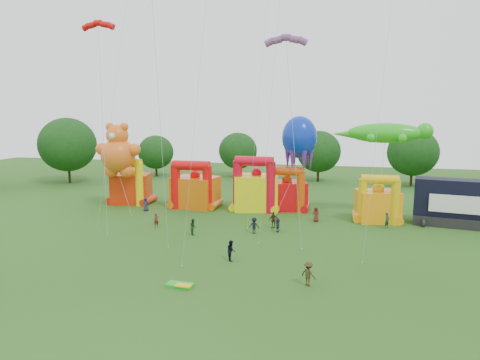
% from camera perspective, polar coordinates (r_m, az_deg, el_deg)
% --- Properties ---
extents(ground, '(160.00, 160.00, 0.00)m').
position_cam_1_polar(ground, '(31.81, -9.67, -15.24)').
color(ground, '#254A15').
rests_on(ground, ground).
extents(tree_ring, '(122.41, 124.50, 12.07)m').
position_cam_1_polar(tree_ring, '(30.80, -11.56, -3.80)').
color(tree_ring, '#352314').
rests_on(tree_ring, ground).
extents(bouncy_castle_0, '(5.99, 5.21, 6.64)m').
position_cam_1_polar(bouncy_castle_0, '(63.38, -14.39, -0.78)').
color(bouncy_castle_0, red).
rests_on(bouncy_castle_0, ground).
extents(bouncy_castle_1, '(6.38, 5.42, 6.64)m').
position_cam_1_polar(bouncy_castle_1, '(59.14, -6.07, -1.25)').
color(bouncy_castle_1, '#D45E0B').
rests_on(bouncy_castle_1, ground).
extents(bouncy_castle_2, '(6.32, 5.40, 7.40)m').
position_cam_1_polar(bouncy_castle_2, '(57.11, 2.13, -1.28)').
color(bouncy_castle_2, yellow).
rests_on(bouncy_castle_2, ground).
extents(bouncy_castle_3, '(5.88, 5.16, 6.02)m').
position_cam_1_polar(bouncy_castle_3, '(57.71, 6.24, -1.73)').
color(bouncy_castle_3, red).
rests_on(bouncy_castle_3, ground).
extents(bouncy_castle_4, '(5.43, 4.72, 5.83)m').
position_cam_1_polar(bouncy_castle_4, '(53.78, 17.89, -2.98)').
color(bouncy_castle_4, orange).
rests_on(bouncy_castle_4, ground).
extents(stage_trailer, '(9.04, 4.69, 5.45)m').
position_cam_1_polar(stage_trailer, '(55.17, 26.64, -2.78)').
color(stage_trailer, black).
rests_on(stage_trailer, ground).
extents(teddy_bear_kite, '(7.45, 7.06, 11.74)m').
position_cam_1_polar(teddy_bear_kite, '(59.66, -15.60, 1.46)').
color(teddy_bear_kite, orange).
rests_on(teddy_bear_kite, ground).
extents(gecko_kite, '(12.09, 5.99, 11.83)m').
position_cam_1_polar(gecko_kite, '(55.60, 18.63, 3.90)').
color(gecko_kite, green).
rests_on(gecko_kite, ground).
extents(octopus_kite, '(4.91, 5.67, 12.64)m').
position_cam_1_polar(octopus_kite, '(55.73, 7.41, 3.20)').
color(octopus_kite, '#0C2BB6').
rests_on(octopus_kite, ground).
extents(parafoil_kites, '(26.52, 9.63, 27.83)m').
position_cam_1_polar(parafoil_kites, '(46.11, -11.62, 7.46)').
color(parafoil_kites, red).
rests_on(parafoil_kites, ground).
extents(diamond_kites, '(31.51, 19.57, 39.42)m').
position_cam_1_polar(diamond_kites, '(43.93, 0.04, 13.78)').
color(diamond_kites, red).
rests_on(diamond_kites, ground).
extents(folded_kite_bundle, '(2.07, 1.22, 0.31)m').
position_cam_1_polar(folded_kite_bundle, '(33.39, -7.98, -13.72)').
color(folded_kite_bundle, green).
rests_on(folded_kite_bundle, ground).
extents(spectator_0, '(0.98, 0.73, 1.82)m').
position_cam_1_polar(spectator_0, '(58.19, -12.45, -3.19)').
color(spectator_0, '#24263D').
rests_on(spectator_0, ground).
extents(spectator_1, '(0.69, 0.69, 1.62)m').
position_cam_1_polar(spectator_1, '(49.93, -11.10, -5.28)').
color(spectator_1, maroon).
rests_on(spectator_1, ground).
extents(spectator_2, '(1.02, 1.07, 1.74)m').
position_cam_1_polar(spectator_2, '(46.27, -6.25, -6.23)').
color(spectator_2, '#183E20').
rests_on(spectator_2, ground).
extents(spectator_3, '(1.14, 0.67, 1.75)m').
position_cam_1_polar(spectator_3, '(46.52, 1.90, -6.09)').
color(spectator_3, black).
rests_on(spectator_3, ground).
extents(spectator_4, '(1.20, 0.89, 1.89)m').
position_cam_1_polar(spectator_4, '(48.69, 4.50, -5.34)').
color(spectator_4, '#372516').
rests_on(spectator_4, ground).
extents(spectator_5, '(0.76, 1.54, 1.59)m').
position_cam_1_polar(spectator_5, '(47.19, 5.05, -6.00)').
color(spectator_5, '#2C2944').
rests_on(spectator_5, ground).
extents(spectator_6, '(1.01, 0.81, 1.80)m').
position_cam_1_polar(spectator_6, '(52.14, 10.11, -4.54)').
color(spectator_6, '#541E18').
rests_on(spectator_6, ground).
extents(spectator_7, '(0.76, 0.78, 1.81)m').
position_cam_1_polar(spectator_7, '(51.28, 19.01, -5.12)').
color(spectator_7, '#183D29').
rests_on(spectator_7, ground).
extents(spectator_8, '(0.98, 1.09, 1.83)m').
position_cam_1_polar(spectator_8, '(38.33, -1.19, -9.36)').
color(spectator_8, black).
rests_on(spectator_8, ground).
extents(spectator_9, '(1.40, 1.22, 1.88)m').
position_cam_1_polar(spectator_9, '(33.42, 9.11, -12.25)').
color(spectator_9, '#3A2D17').
rests_on(spectator_9, ground).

